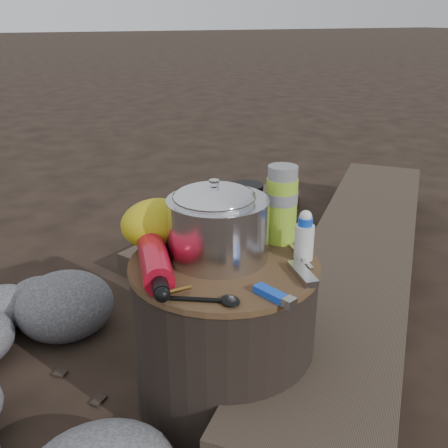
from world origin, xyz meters
name	(u,v)px	position (x,y,z in m)	size (l,w,h in m)	color
ground	(224,400)	(0.00, 0.00, 0.00)	(60.00, 60.00, 0.00)	black
stump	(224,335)	(0.00, 0.00, 0.19)	(0.42, 0.42, 0.39)	black
rock_ring	(34,372)	(-0.43, 0.18, 0.09)	(0.43, 0.94, 0.19)	#545358
log_main	(359,264)	(0.68, 0.34, 0.09)	(0.34, 2.03, 0.17)	#382E24
log_small	(222,226)	(0.42, 0.95, 0.04)	(0.19, 1.05, 0.09)	#382E24
foil_windscreen	(218,228)	(0.00, 0.03, 0.46)	(0.23, 0.23, 0.14)	silver
camping_pot	(214,223)	(-0.01, 0.02, 0.48)	(0.18, 0.18, 0.18)	silver
fuel_bottle	(155,261)	(-0.16, 0.01, 0.42)	(0.06, 0.26, 0.06)	red
thermos	(281,205)	(0.17, 0.05, 0.48)	(0.07, 0.07, 0.18)	#96C42D
travel_mug	(245,209)	(0.12, 0.13, 0.45)	(0.08, 0.08, 0.12)	black
stuff_sack	(157,223)	(-0.11, 0.14, 0.45)	(0.17, 0.14, 0.12)	gold
food_pouch	(204,211)	(0.02, 0.16, 0.45)	(0.10, 0.02, 0.12)	#141B45
lighter	(271,293)	(0.02, -0.18, 0.40)	(0.02, 0.09, 0.02)	blue
multitool	(303,274)	(0.12, -0.13, 0.40)	(0.03, 0.10, 0.01)	#B3B3B9
pot_grabber	(301,255)	(0.17, -0.05, 0.40)	(0.03, 0.13, 0.01)	#B3B3B9
spork	(196,299)	(-0.12, -0.13, 0.39)	(0.03, 0.14, 0.01)	black
squeeze_bottle	(304,238)	(0.17, -0.06, 0.44)	(0.04, 0.04, 0.10)	silver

